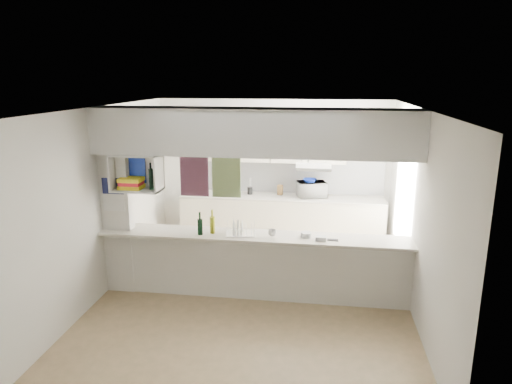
% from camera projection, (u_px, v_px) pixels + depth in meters
% --- Properties ---
extents(floor, '(4.80, 4.80, 0.00)m').
position_uv_depth(floor, '(253.00, 297.00, 6.35)').
color(floor, '#8C7751').
rests_on(floor, ground).
extents(ceiling, '(4.80, 4.80, 0.00)m').
position_uv_depth(ceiling, '(253.00, 108.00, 5.71)').
color(ceiling, white).
rests_on(ceiling, wall_back).
extents(wall_back, '(4.20, 0.00, 4.20)m').
position_uv_depth(wall_back, '(273.00, 171.00, 8.33)').
color(wall_back, silver).
rests_on(wall_back, floor).
extents(wall_left, '(0.00, 4.80, 4.80)m').
position_uv_depth(wall_left, '(103.00, 201.00, 6.32)').
color(wall_left, silver).
rests_on(wall_left, floor).
extents(wall_right, '(0.00, 4.80, 4.80)m').
position_uv_depth(wall_right, '(418.00, 214.00, 5.74)').
color(wall_right, silver).
rests_on(wall_right, floor).
extents(servery_partition, '(4.20, 0.50, 2.60)m').
position_uv_depth(servery_partition, '(240.00, 181.00, 5.97)').
color(servery_partition, silver).
rests_on(servery_partition, floor).
extents(cubby_shelf, '(0.65, 0.35, 0.50)m').
position_uv_depth(cubby_shelf, '(136.00, 175.00, 6.09)').
color(cubby_shelf, white).
rests_on(cubby_shelf, bulkhead).
extents(kitchen_run, '(3.60, 0.63, 2.24)m').
position_uv_depth(kitchen_run, '(280.00, 201.00, 8.18)').
color(kitchen_run, beige).
rests_on(kitchen_run, floor).
extents(microwave, '(0.57, 0.47, 0.27)m').
position_uv_depth(microwave, '(312.00, 189.00, 8.03)').
color(microwave, white).
rests_on(microwave, bench_top).
extents(bowl, '(0.24, 0.24, 0.06)m').
position_uv_depth(bowl, '(310.00, 181.00, 7.97)').
color(bowl, navy).
rests_on(bowl, microwave).
extents(dish_rack, '(0.42, 0.34, 0.21)m').
position_uv_depth(dish_rack, '(241.00, 228.00, 6.13)').
color(dish_rack, silver).
rests_on(dish_rack, breakfast_bar).
extents(cup, '(0.13, 0.13, 0.09)m').
position_uv_depth(cup, '(272.00, 233.00, 6.02)').
color(cup, white).
rests_on(cup, dish_rack).
extents(wine_bottles, '(0.22, 0.15, 0.33)m').
position_uv_depth(wine_bottles, '(206.00, 225.00, 6.13)').
color(wine_bottles, black).
rests_on(wine_bottles, breakfast_bar).
extents(plastic_tubs, '(0.49, 0.22, 0.07)m').
position_uv_depth(plastic_tubs, '(312.00, 236.00, 5.97)').
color(plastic_tubs, silver).
rests_on(plastic_tubs, breakfast_bar).
extents(utensil_jar, '(0.09, 0.09, 0.13)m').
position_uv_depth(utensil_jar, '(250.00, 191.00, 8.23)').
color(utensil_jar, black).
rests_on(utensil_jar, bench_top).
extents(knife_block, '(0.10, 0.09, 0.18)m').
position_uv_depth(knife_block, '(280.00, 190.00, 8.17)').
color(knife_block, '#4F371B').
rests_on(knife_block, bench_top).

